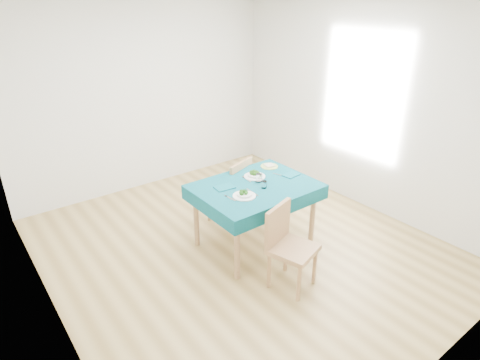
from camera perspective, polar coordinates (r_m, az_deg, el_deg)
room_shell at (r=4.15m, az=0.00°, el=6.26°), size 4.02×4.52×2.73m
table at (r=4.61m, az=2.09°, el=-5.02°), size 1.30×0.99×0.76m
chair_near at (r=3.93m, az=7.66°, el=-8.68°), size 0.52×0.55×1.03m
chair_far at (r=5.04m, az=-1.73°, el=-0.09°), size 0.57×0.60×1.10m
bowl_near at (r=4.17m, az=0.61°, el=-1.89°), size 0.24×0.24×0.07m
bowl_far at (r=4.62m, az=2.10°, el=0.87°), size 0.25×0.25×0.08m
fork_near at (r=4.14m, az=-1.35°, el=-2.62°), size 0.03×0.16×0.00m
knife_near at (r=4.27m, az=1.76°, el=-1.75°), size 0.03×0.22×0.00m
fork_far at (r=4.56m, az=1.00°, el=0.07°), size 0.04×0.17×0.00m
knife_far at (r=4.69m, az=5.92°, el=0.64°), size 0.08×0.23×0.00m
napkin_near at (r=4.37m, az=-2.20°, el=-1.05°), size 0.22×0.17×0.01m
napkin_far at (r=4.71m, az=7.30°, el=0.73°), size 0.21×0.16×0.01m
tumbler_center at (r=4.50m, az=2.72°, el=0.29°), size 0.07×0.07×0.09m
tumbler_side at (r=4.36m, az=3.44°, el=-0.65°), size 0.06×0.06×0.08m
side_plate at (r=4.92m, az=4.19°, el=1.96°), size 0.21×0.21×0.01m
bread_slice at (r=4.92m, az=4.19°, el=2.10°), size 0.13×0.13×0.02m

